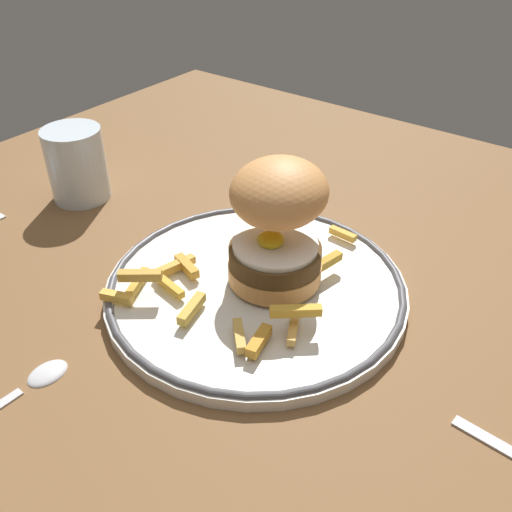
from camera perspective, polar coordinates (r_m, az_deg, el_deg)
name	(u,v)px	position (r cm, az deg, el deg)	size (l,w,h in cm)	color
ground_plane	(325,308)	(58.58, 6.93, -5.22)	(117.34, 91.79, 4.00)	brown
dinner_plate	(256,287)	(56.28, 0.00, -3.12)	(29.76, 29.76, 1.60)	white
burger	(277,221)	(53.86, 2.15, 3.55)	(11.44, 12.31, 12.00)	#D7944D
fries_pile	(219,291)	(53.36, -3.77, -3.55)	(19.23, 23.66, 2.69)	gold
water_glass	(77,168)	(74.56, -17.55, 8.48)	(7.20, 7.20, 9.12)	silver
spoon	(31,381)	(51.40, -21.73, -11.65)	(2.77, 13.36, 0.90)	silver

